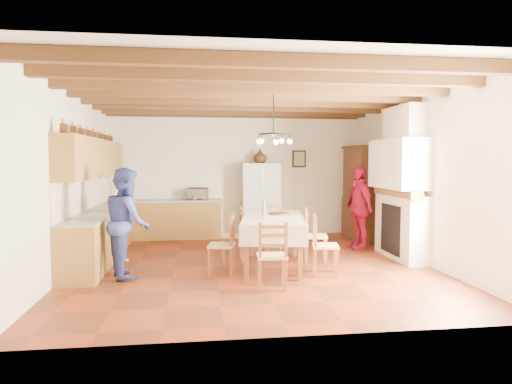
# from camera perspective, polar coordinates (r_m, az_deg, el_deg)

# --- Properties ---
(floor) EXTENTS (6.00, 6.50, 0.02)m
(floor) POSITION_cam_1_polar(r_m,az_deg,el_deg) (8.02, -0.44, -9.18)
(floor) COLOR #532513
(floor) RESTS_ON ground
(ceiling) EXTENTS (6.00, 6.50, 0.02)m
(ceiling) POSITION_cam_1_polar(r_m,az_deg,el_deg) (7.90, -0.45, 12.68)
(ceiling) COLOR beige
(ceiling) RESTS_ON ground
(wall_back) EXTENTS (6.00, 0.02, 3.00)m
(wall_back) POSITION_cam_1_polar(r_m,az_deg,el_deg) (11.05, -2.51, 2.35)
(wall_back) COLOR beige
(wall_back) RESTS_ON ground
(wall_front) EXTENTS (6.00, 0.02, 3.00)m
(wall_front) POSITION_cam_1_polar(r_m,az_deg,el_deg) (4.60, 4.52, 0.03)
(wall_front) COLOR beige
(wall_front) RESTS_ON ground
(wall_left) EXTENTS (0.02, 6.50, 3.00)m
(wall_left) POSITION_cam_1_polar(r_m,az_deg,el_deg) (8.02, -22.31, 1.43)
(wall_left) COLOR beige
(wall_left) RESTS_ON ground
(wall_right) EXTENTS (0.02, 6.50, 3.00)m
(wall_right) POSITION_cam_1_polar(r_m,az_deg,el_deg) (8.71, 19.63, 1.68)
(wall_right) COLOR beige
(wall_right) RESTS_ON ground
(ceiling_beams) EXTENTS (6.00, 6.30, 0.16)m
(ceiling_beams) POSITION_cam_1_polar(r_m,az_deg,el_deg) (7.88, -0.45, 11.96)
(ceiling_beams) COLOR #3D2912
(ceiling_beams) RESTS_ON ground
(lower_cabinets_left) EXTENTS (0.60, 4.30, 0.86)m
(lower_cabinets_left) POSITION_cam_1_polar(r_m,az_deg,el_deg) (9.08, -18.53, -5.00)
(lower_cabinets_left) COLOR brown
(lower_cabinets_left) RESTS_ON ground
(lower_cabinets_back) EXTENTS (2.30, 0.60, 0.86)m
(lower_cabinets_back) POSITION_cam_1_polar(r_m,az_deg,el_deg) (10.81, -10.58, -3.45)
(lower_cabinets_back) COLOR brown
(lower_cabinets_back) RESTS_ON ground
(countertop_left) EXTENTS (0.62, 4.30, 0.04)m
(countertop_left) POSITION_cam_1_polar(r_m,az_deg,el_deg) (9.02, -18.59, -2.18)
(countertop_left) COLOR slate
(countertop_left) RESTS_ON lower_cabinets_left
(countertop_back) EXTENTS (2.34, 0.62, 0.04)m
(countertop_back) POSITION_cam_1_polar(r_m,az_deg,el_deg) (10.76, -10.61, -1.07)
(countertop_back) COLOR slate
(countertop_back) RESTS_ON lower_cabinets_back
(backsplash_left) EXTENTS (0.03, 4.30, 0.60)m
(backsplash_left) POSITION_cam_1_polar(r_m,az_deg,el_deg) (9.05, -20.41, -0.16)
(backsplash_left) COLOR #EDE5CD
(backsplash_left) RESTS_ON ground
(backsplash_back) EXTENTS (2.30, 0.03, 0.60)m
(backsplash_back) POSITION_cam_1_polar(r_m,az_deg,el_deg) (11.02, -10.55, 0.72)
(backsplash_back) COLOR #EDE5CD
(backsplash_back) RESTS_ON ground
(upper_cabinets) EXTENTS (0.35, 4.20, 0.70)m
(upper_cabinets) POSITION_cam_1_polar(r_m,az_deg,el_deg) (9.00, -19.51, 3.98)
(upper_cabinets) COLOR brown
(upper_cabinets) RESTS_ON ground
(fireplace) EXTENTS (0.56, 1.60, 2.80)m
(fireplace) POSITION_cam_1_polar(r_m,az_deg,el_deg) (8.77, 17.33, 1.09)
(fireplace) COLOR beige
(fireplace) RESTS_ON ground
(wall_picture) EXTENTS (0.34, 0.03, 0.42)m
(wall_picture) POSITION_cam_1_polar(r_m,az_deg,el_deg) (11.26, 5.40, 4.15)
(wall_picture) COLOR black
(wall_picture) RESTS_ON ground
(refrigerator) EXTENTS (0.89, 0.73, 1.75)m
(refrigerator) POSITION_cam_1_polar(r_m,az_deg,el_deg) (10.85, 0.54, -1.00)
(refrigerator) COLOR silver
(refrigerator) RESTS_ON floor
(hutch) EXTENTS (0.53, 1.19, 2.14)m
(hutch) POSITION_cam_1_polar(r_m,az_deg,el_deg) (10.65, 12.92, -0.12)
(hutch) COLOR #371C13
(hutch) RESTS_ON floor
(dining_table) EXTENTS (1.32, 2.11, 0.86)m
(dining_table) POSITION_cam_1_polar(r_m,az_deg,el_deg) (7.74, 2.16, -3.72)
(dining_table) COLOR silver
(dining_table) RESTS_ON floor
(chandelier) EXTENTS (0.47, 0.47, 0.03)m
(chandelier) POSITION_cam_1_polar(r_m,az_deg,el_deg) (7.68, 2.19, 7.22)
(chandelier) COLOR black
(chandelier) RESTS_ON ground
(chair_left_near) EXTENTS (0.47, 0.49, 0.96)m
(chair_left_near) POSITION_cam_1_polar(r_m,az_deg,el_deg) (7.35, -4.33, -6.50)
(chair_left_near) COLOR brown
(chair_left_near) RESTS_ON floor
(chair_left_far) EXTENTS (0.40, 0.42, 0.96)m
(chair_left_far) POSITION_cam_1_polar(r_m,az_deg,el_deg) (8.26, -2.97, -5.33)
(chair_left_far) COLOR brown
(chair_left_far) RESTS_ON floor
(chair_right_near) EXTENTS (0.47, 0.49, 0.96)m
(chair_right_near) POSITION_cam_1_polar(r_m,az_deg,el_deg) (7.34, 8.68, -6.54)
(chair_right_near) COLOR brown
(chair_right_near) RESTS_ON floor
(chair_right_far) EXTENTS (0.48, 0.49, 0.96)m
(chair_right_far) POSITION_cam_1_polar(r_m,az_deg,el_deg) (8.27, 7.48, -5.34)
(chair_right_far) COLOR brown
(chair_right_far) RESTS_ON floor
(chair_end_near) EXTENTS (0.45, 0.43, 0.96)m
(chair_end_near) POSITION_cam_1_polar(r_m,az_deg,el_deg) (6.54, 2.00, -7.81)
(chair_end_near) COLOR brown
(chair_end_near) RESTS_ON floor
(chair_end_far) EXTENTS (0.45, 0.43, 0.96)m
(chair_end_far) POSITION_cam_1_polar(r_m,az_deg,el_deg) (8.97, 2.28, -4.58)
(chair_end_far) COLOR brown
(chair_end_far) RESTS_ON floor
(person_man) EXTENTS (0.51, 0.65, 1.56)m
(person_man) POSITION_cam_1_polar(r_m,az_deg,el_deg) (8.41, -16.76, -3.26)
(person_man) COLOR white
(person_man) RESTS_ON floor
(person_woman_blue) EXTENTS (0.86, 0.98, 1.71)m
(person_woman_blue) POSITION_cam_1_polar(r_m,az_deg,el_deg) (7.40, -15.83, -3.64)
(person_woman_blue) COLOR #354496
(person_woman_blue) RESTS_ON floor
(person_woman_red) EXTENTS (0.52, 1.03, 1.69)m
(person_woman_red) POSITION_cam_1_polar(r_m,az_deg,el_deg) (9.58, 12.74, -1.92)
(person_woman_red) COLOR maroon
(person_woman_red) RESTS_ON floor
(microwave) EXTENTS (0.51, 0.36, 0.27)m
(microwave) POSITION_cam_1_polar(r_m,az_deg,el_deg) (10.73, -7.23, -0.21)
(microwave) COLOR silver
(microwave) RESTS_ON countertop_back
(fridge_vase) EXTENTS (0.34, 0.34, 0.34)m
(fridge_vase) POSITION_cam_1_polar(r_m,az_deg,el_deg) (10.81, 0.52, 4.51)
(fridge_vase) COLOR #371C13
(fridge_vase) RESTS_ON refrigerator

